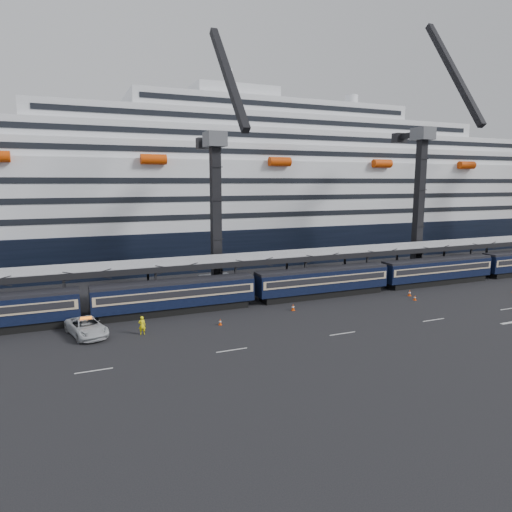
% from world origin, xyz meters
% --- Properties ---
extents(ground, '(260.00, 260.00, 0.00)m').
position_xyz_m(ground, '(0.00, 0.00, 0.00)').
color(ground, black).
rests_on(ground, ground).
extents(lane_markings, '(111.00, 4.27, 0.02)m').
position_xyz_m(lane_markings, '(8.15, -5.23, 0.01)').
color(lane_markings, beige).
rests_on(lane_markings, ground).
extents(train, '(133.05, 3.00, 4.05)m').
position_xyz_m(train, '(-4.65, 10.00, 2.20)').
color(train, black).
rests_on(train, ground).
extents(canopy, '(130.00, 6.25, 5.53)m').
position_xyz_m(canopy, '(0.00, 14.00, 5.25)').
color(canopy, gray).
rests_on(canopy, ground).
extents(cruise_ship, '(214.09, 28.84, 34.00)m').
position_xyz_m(cruise_ship, '(-1.08, 45.99, 12.34)').
color(cruise_ship, black).
rests_on(cruise_ship, ground).
extents(crane_dark_near, '(4.50, 17.75, 35.08)m').
position_xyz_m(crane_dark_near, '(-20.00, 18.59, 11.93)').
color(crane_dark_near, '#4B4D52').
rests_on(crane_dark_near, ground).
extents(crane_dark_mid, '(4.50, 18.24, 39.64)m').
position_xyz_m(crane_dark_mid, '(15.00, 17.59, 13.36)').
color(crane_dark_mid, '#4B4D52').
rests_on(crane_dark_mid, ground).
extents(pickup_truck, '(4.42, 6.87, 1.76)m').
position_xyz_m(pickup_truck, '(-38.09, 5.46, 0.88)').
color(pickup_truck, '#B6BABE').
rests_on(pickup_truck, ground).
extents(worker, '(0.75, 0.55, 1.92)m').
position_xyz_m(worker, '(-32.89, 3.65, 0.96)').
color(worker, '#F9EB0D').
rests_on(worker, ground).
extents(traffic_cone_b, '(0.35, 0.35, 0.71)m').
position_xyz_m(traffic_cone_b, '(-24.62, 3.56, 0.35)').
color(traffic_cone_b, '#D53F06').
rests_on(traffic_cone_b, ground).
extents(traffic_cone_c, '(0.41, 0.41, 0.82)m').
position_xyz_m(traffic_cone_c, '(-14.75, 5.53, 0.40)').
color(traffic_cone_c, '#D53F06').
rests_on(traffic_cone_c, ground).
extents(traffic_cone_d, '(0.36, 0.36, 0.73)m').
position_xyz_m(traffic_cone_d, '(2.16, 3.64, 0.36)').
color(traffic_cone_d, '#D53F06').
rests_on(traffic_cone_d, ground).
extents(traffic_cone_e, '(0.42, 0.42, 0.85)m').
position_xyz_m(traffic_cone_e, '(3.11, 5.74, 0.42)').
color(traffic_cone_e, '#D53F06').
rests_on(traffic_cone_e, ground).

